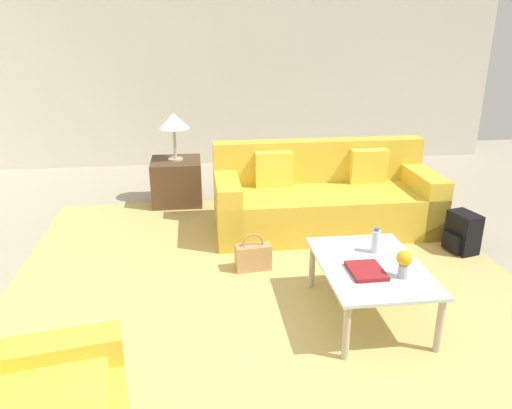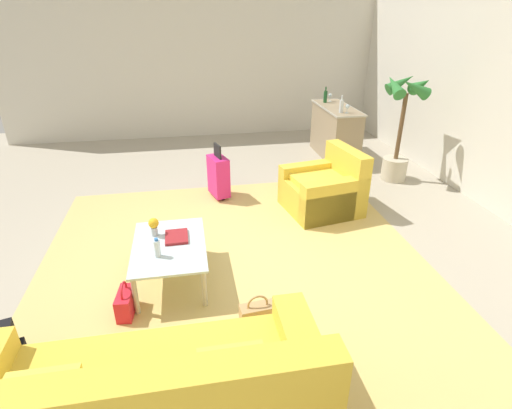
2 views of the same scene
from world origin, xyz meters
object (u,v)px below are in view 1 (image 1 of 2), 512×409
(side_table, at_px, (177,181))
(handbag_red, at_px, (397,269))
(handbag_tan, at_px, (253,256))
(backpack_black, at_px, (462,233))
(coffee_table, at_px, (371,271))
(water_bottle, at_px, (376,241))
(coffee_table_book, at_px, (366,271))
(flower_vase, at_px, (404,262))
(couch, at_px, (323,200))
(table_lamp, at_px, (173,122))

(side_table, relative_size, handbag_red, 1.68)
(handbag_tan, height_order, backpack_black, backpack_black)
(side_table, bearing_deg, coffee_table, -151.82)
(water_bottle, relative_size, backpack_black, 0.51)
(coffee_table_book, xyz_separation_m, flower_vase, (-0.10, -0.23, 0.11))
(couch, relative_size, side_table, 3.89)
(table_lamp, bearing_deg, couch, -122.00)
(flower_vase, bearing_deg, side_table, 28.65)
(handbag_tan, bearing_deg, coffee_table, -138.19)
(water_bottle, xyz_separation_m, table_lamp, (2.60, 1.60, 0.48))
(table_lamp, bearing_deg, coffee_table_book, -154.07)
(backpack_black, bearing_deg, handbag_red, 121.29)
(coffee_table_book, distance_m, handbag_red, 0.84)
(couch, height_order, coffee_table, couch)
(couch, distance_m, handbag_red, 1.38)
(coffee_table_book, height_order, backpack_black, coffee_table_book)
(flower_vase, bearing_deg, table_lamp, 28.65)
(coffee_table, height_order, handbag_tan, coffee_table)
(side_table, bearing_deg, couch, -122.00)
(flower_vase, xyz_separation_m, side_table, (3.02, 1.65, -0.29))
(water_bottle, bearing_deg, flower_vase, -173.21)
(side_table, bearing_deg, handbag_tan, -159.48)
(flower_vase, bearing_deg, couch, 1.42)
(water_bottle, distance_m, table_lamp, 3.09)
(handbag_tan, bearing_deg, flower_vase, -139.59)
(coffee_table_book, bearing_deg, side_table, 25.20)
(side_table, xyz_separation_m, handbag_red, (-2.33, -1.92, -0.14))
(flower_vase, xyz_separation_m, handbag_red, (0.69, -0.27, -0.43))
(couch, relative_size, flower_vase, 11.40)
(coffee_table_book, distance_m, flower_vase, 0.27)
(coffee_table_book, distance_m, backpack_black, 1.79)
(coffee_table, relative_size, table_lamp, 1.87)
(table_lamp, bearing_deg, handbag_red, -140.46)
(table_lamp, bearing_deg, backpack_black, -122.87)
(table_lamp, xyz_separation_m, backpack_black, (-1.80, -2.79, -0.82))
(flower_vase, bearing_deg, handbag_tan, 40.41)
(side_table, bearing_deg, coffee_table_book, -154.07)
(water_bottle, relative_size, side_table, 0.34)
(flower_vase, distance_m, handbag_red, 0.86)
(backpack_black, bearing_deg, coffee_table_book, 129.20)
(couch, distance_m, water_bottle, 1.62)
(couch, distance_m, coffee_table, 1.80)
(coffee_table, height_order, table_lamp, table_lamp)
(coffee_table, distance_m, water_bottle, 0.27)
(coffee_table, relative_size, coffee_table_book, 3.63)
(coffee_table_book, xyz_separation_m, table_lamp, (2.92, 1.42, 0.56))
(coffee_table, bearing_deg, side_table, 28.18)
(handbag_tan, height_order, handbag_red, same)
(water_bottle, relative_size, handbag_tan, 0.57)
(couch, relative_size, handbag_red, 6.53)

